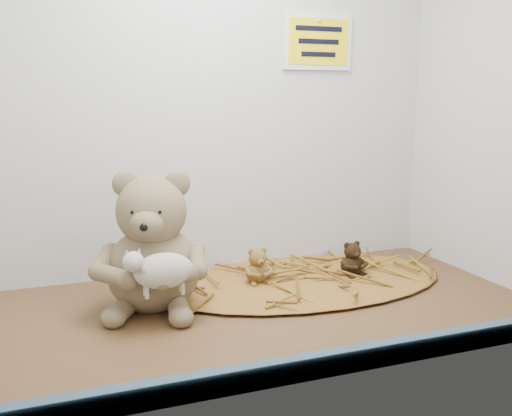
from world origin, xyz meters
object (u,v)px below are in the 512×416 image
object	(u,v)px
main_teddy	(153,241)
toy_lamb	(163,271)
mini_teddy_tan	(257,264)
mini_teddy_brown	(352,257)

from	to	relation	value
main_teddy	toy_lamb	xyz separation A→B (cm)	(0.00, -9.98, -3.23)
toy_lamb	mini_teddy_tan	world-z (taller)	toy_lamb
main_teddy	mini_teddy_brown	bearing A→B (deg)	22.25
main_teddy	mini_teddy_tan	bearing A→B (deg)	30.83
main_teddy	mini_teddy_brown	size ratio (longest dim) A/B	3.48
mini_teddy_tan	mini_teddy_brown	xyz separation A→B (cm)	(22.49, -2.42, 0.05)
main_teddy	mini_teddy_tan	size ratio (longest dim) A/B	3.52
mini_teddy_tan	mini_teddy_brown	size ratio (longest dim) A/B	0.99
toy_lamb	main_teddy	bearing A→B (deg)	90.00
toy_lamb	mini_teddy_tan	distance (cm)	28.65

